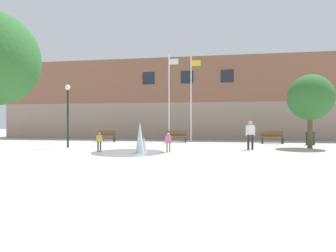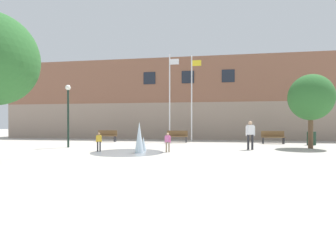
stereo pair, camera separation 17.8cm
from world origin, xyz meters
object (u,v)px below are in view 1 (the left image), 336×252
child_running (99,140)px  flagpole_left (169,95)px  park_bench_left_of_flagpoles (106,136)px  park_bench_far_right (272,137)px  child_in_fountain (168,141)px  street_tree_near_building (310,98)px  flagpole_right (191,96)px  lamp_post_left_lane (68,106)px  trash_can (310,138)px  park_bench_near_trashcan (177,136)px  adult_in_red (250,133)px

child_running → flagpole_left: 9.05m
park_bench_left_of_flagpoles → child_running: child_running is taller
park_bench_far_right → child_in_fountain: 9.42m
child_running → street_tree_near_building: (11.51, 3.61, 2.39)m
park_bench_left_of_flagpoles → flagpole_right: (6.72, 1.06, 3.20)m
child_running → street_tree_near_building: 12.30m
child_in_fountain → flagpole_right: bearing=104.9°
park_bench_far_right → flagpole_left: flagpole_left is taller
lamp_post_left_lane → trash_can: lamp_post_left_lane is taller
flagpole_right → trash_can: flagpole_right is taller
park_bench_near_trashcan → child_in_fountain: (0.37, -6.72, 0.10)m
park_bench_far_right → street_tree_near_building: bearing=-68.6°
flagpole_left → adult_in_red: bearing=-47.4°
flagpole_right → park_bench_near_trashcan: bearing=-134.4°
park_bench_left_of_flagpoles → flagpole_right: size_ratio=0.23×
adult_in_red → flagpole_left: 8.48m
trash_can → park_bench_left_of_flagpoles: bearing=176.8°
child_running → park_bench_far_right: bearing=17.9°
flagpole_right → street_tree_near_building: 8.54m
adult_in_red → flagpole_right: size_ratio=0.23×
park_bench_far_right → flagpole_right: size_ratio=0.23×
lamp_post_left_lane → trash_can: (15.30, 4.27, -2.04)m
park_bench_far_right → trash_can: bearing=-19.5°
adult_in_red → child_in_fountain: adult_in_red is taller
child_in_fountain → lamp_post_left_lane: bearing=-174.3°
park_bench_near_trashcan → park_bench_far_right: size_ratio=1.00×
adult_in_red → flagpole_right: (-3.63, 5.89, 2.74)m
adult_in_red → trash_can: adult_in_red is taller
flagpole_left → park_bench_far_right: bearing=-8.1°
park_bench_left_of_flagpoles → flagpole_right: flagpole_right is taller
flagpole_left → child_running: bearing=-107.1°
park_bench_left_of_flagpoles → adult_in_red: 11.43m
child_running → park_bench_left_of_flagpoles: bearing=92.6°
flagpole_left → lamp_post_left_lane: size_ratio=1.85×
lamp_post_left_lane → park_bench_far_right: bearing=21.3°
park_bench_near_trashcan → park_bench_left_of_flagpoles: bearing=179.8°
park_bench_near_trashcan → trash_can: bearing=-5.0°
adult_in_red → child_running: size_ratio=1.61×
child_running → adult_in_red: bearing=-1.1°
flagpole_right → lamp_post_left_lane: size_ratio=1.81×
flagpole_left → street_tree_near_building: size_ratio=1.63×
park_bench_left_of_flagpoles → park_bench_near_trashcan: 5.65m
child_in_fountain → trash_can: bearing=53.6°
lamp_post_left_lane → street_tree_near_building: street_tree_near_building is taller
park_bench_near_trashcan → trash_can: size_ratio=1.78×
adult_in_red → street_tree_near_building: 4.38m
flagpole_right → park_bench_left_of_flagpoles: bearing=-171.0°
park_bench_near_trashcan → flagpole_left: bearing=123.3°
park_bench_near_trashcan → lamp_post_left_lane: 8.15m
park_bench_left_of_flagpoles → street_tree_near_building: street_tree_near_building is taller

